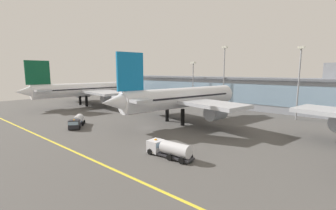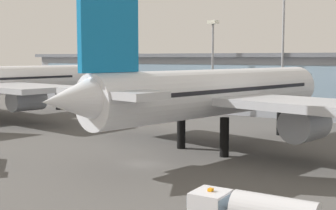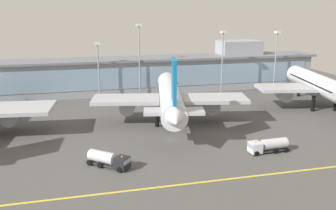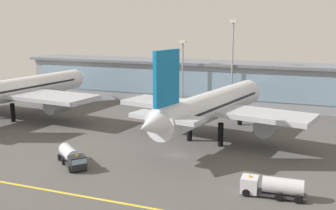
% 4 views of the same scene
% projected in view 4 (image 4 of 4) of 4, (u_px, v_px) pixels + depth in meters
% --- Properties ---
extents(ground_plane, '(190.23, 190.23, 0.00)m').
position_uv_depth(ground_plane, '(179.00, 155.00, 75.62)').
color(ground_plane, '#514F4C').
extents(taxiway_centreline_stripe, '(152.19, 0.50, 0.01)m').
position_uv_depth(taxiway_centreline_stripe, '(123.00, 203.00, 55.53)').
color(taxiway_centreline_stripe, yellow).
rests_on(taxiway_centreline_stripe, ground).
extents(terminal_building, '(138.88, 14.00, 17.80)m').
position_uv_depth(terminal_building, '(243.00, 83.00, 120.19)').
color(terminal_building, '#9399A3').
rests_on(terminal_building, ground).
extents(airliner_near_left, '(47.85, 57.57, 19.14)m').
position_uv_depth(airliner_near_left, '(12.00, 91.00, 104.51)').
color(airliner_near_left, black).
rests_on(airliner_near_left, ground).
extents(airliner_near_right, '(41.86, 49.42, 19.68)m').
position_uv_depth(airliner_near_right, '(212.00, 106.00, 84.17)').
color(airliner_near_right, black).
rests_on(airliner_near_right, ground).
extents(baggage_tug_near, '(8.51, 7.64, 2.90)m').
position_uv_depth(baggage_tug_near, '(72.00, 157.00, 70.07)').
color(baggage_tug_near, black).
rests_on(baggage_tug_near, ground).
extents(service_truck_far, '(9.14, 3.25, 2.90)m').
position_uv_depth(service_truck_far, '(271.00, 186.00, 57.57)').
color(service_truck_far, black).
rests_on(service_truck_far, ground).
extents(apron_light_mast_west, '(1.80, 1.80, 24.84)m').
position_uv_depth(apron_light_mast_west, '(233.00, 52.00, 112.33)').
color(apron_light_mast_west, gray).
rests_on(apron_light_mast_west, ground).
extents(apron_light_mast_east, '(1.80, 1.80, 19.09)m').
position_uv_depth(apron_light_mast_east, '(183.00, 62.00, 116.57)').
color(apron_light_mast_east, gray).
rests_on(apron_light_mast_east, ground).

